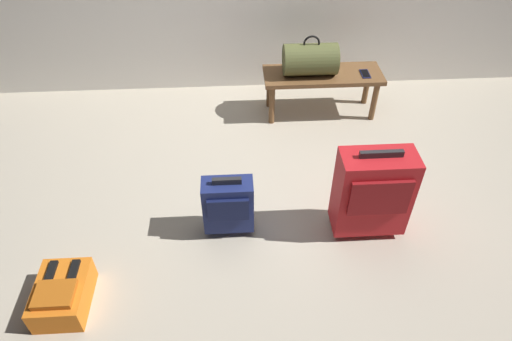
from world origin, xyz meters
name	(u,v)px	position (x,y,z in m)	size (l,w,h in m)	color
ground_plane	(274,197)	(0.00, 0.00, 0.00)	(6.60, 6.60, 0.00)	#B2A893
bench	(322,79)	(0.50, 1.05, 0.33)	(1.00, 0.36, 0.39)	brown
duffel_bag_olive	(310,59)	(0.38, 1.05, 0.52)	(0.44, 0.26, 0.34)	#51562D
cell_phone	(365,74)	(0.85, 1.01, 0.40)	(0.07, 0.14, 0.01)	#191E4C
suitcase_upright_red	(373,192)	(0.58, -0.33, 0.34)	(0.46, 0.25, 0.66)	red
suitcase_small_navy	(228,205)	(-0.32, -0.29, 0.24)	(0.32, 0.19, 0.46)	navy
backpack_orange	(62,294)	(-1.27, -0.79, 0.09)	(0.28, 0.38, 0.21)	orange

